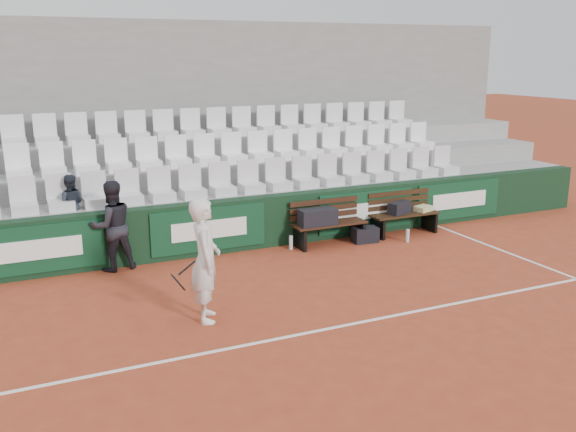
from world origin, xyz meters
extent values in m
plane|color=#A23F24|center=(0.00, 0.00, 0.00)|extent=(80.00, 80.00, 0.00)
cube|color=white|center=(0.00, 0.00, 0.00)|extent=(18.00, 0.06, 0.01)
cube|color=black|center=(0.00, 4.00, 0.50)|extent=(18.00, 0.30, 1.00)
cube|color=#0C381E|center=(-3.20, 3.83, 0.52)|extent=(2.20, 0.04, 0.82)
cube|color=#0C381E|center=(-0.20, 3.83, 0.52)|extent=(2.20, 0.04, 0.82)
cube|color=#0C381E|center=(3.20, 3.83, 0.52)|extent=(2.20, 0.04, 0.82)
cube|color=#0C381E|center=(5.60, 3.83, 0.52)|extent=(2.20, 0.04, 0.82)
cube|color=#989895|center=(0.00, 4.62, 0.50)|extent=(18.00, 0.95, 1.00)
cube|color=gray|center=(0.00, 5.58, 0.72)|extent=(18.00, 0.95, 1.45)
cube|color=#989896|center=(0.00, 6.53, 0.95)|extent=(18.00, 0.95, 1.90)
cube|color=gray|center=(0.00, 7.15, 2.20)|extent=(18.00, 0.30, 4.40)
cube|color=silver|center=(0.00, 4.45, 1.31)|extent=(11.90, 0.44, 0.63)
cube|color=white|center=(0.00, 5.40, 1.77)|extent=(11.90, 0.44, 0.63)
cube|color=silver|center=(0.00, 6.35, 2.21)|extent=(11.90, 0.44, 0.63)
cube|color=#351B10|center=(2.17, 3.52, 0.23)|extent=(1.50, 0.56, 0.45)
cube|color=black|center=(3.97, 3.56, 0.23)|extent=(1.50, 0.56, 0.45)
cube|color=black|center=(1.89, 3.49, 0.61)|extent=(0.75, 0.34, 0.32)
cube|color=black|center=(3.86, 3.58, 0.57)|extent=(0.57, 0.39, 0.24)
cube|color=#C7BF81|center=(4.44, 3.56, 0.50)|extent=(0.44, 0.38, 0.11)
cube|color=black|center=(2.91, 3.39, 0.15)|extent=(0.53, 0.35, 0.30)
cylinder|color=silver|center=(1.36, 3.57, 0.14)|extent=(0.08, 0.08, 0.27)
cylinder|color=silver|center=(3.69, 3.04, 0.13)|extent=(0.07, 0.07, 0.26)
imported|color=silver|center=(-1.16, 1.03, 0.89)|extent=(0.58, 0.73, 1.77)
torus|color=black|center=(-1.56, 1.03, 0.62)|extent=(0.19, 0.30, 0.26)
cylinder|color=black|center=(-1.43, 1.03, 0.81)|extent=(0.26, 0.03, 0.20)
imported|color=black|center=(-1.96, 3.79, 0.79)|extent=(0.85, 0.71, 1.59)
imported|color=#1F252E|center=(-2.54, 4.50, 1.53)|extent=(0.59, 0.49, 1.07)
camera|label=1|loc=(-3.69, -7.18, 3.68)|focal=40.00mm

